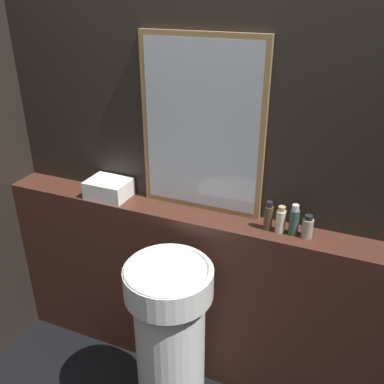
# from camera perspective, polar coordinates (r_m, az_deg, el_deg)

# --- Properties ---
(wall_back) EXTENTS (8.00, 0.06, 2.50)m
(wall_back) POSITION_cam_1_polar(r_m,az_deg,el_deg) (2.06, 3.69, 4.73)
(wall_back) COLOR black
(wall_back) RESTS_ON ground_plane
(vanity_counter) EXTENTS (2.31, 0.19, 0.98)m
(vanity_counter) POSITION_cam_1_polar(r_m,az_deg,el_deg) (2.35, 2.10, -13.82)
(vanity_counter) COLOR #422319
(vanity_counter) RESTS_ON ground_plane
(pedestal_sink) EXTENTS (0.40, 0.40, 0.91)m
(pedestal_sink) POSITION_cam_1_polar(r_m,az_deg,el_deg) (2.13, -2.92, -19.19)
(pedestal_sink) COLOR white
(pedestal_sink) RESTS_ON ground_plane
(mirror) EXTENTS (0.60, 0.03, 0.84)m
(mirror) POSITION_cam_1_polar(r_m,az_deg,el_deg) (1.99, 1.27, 8.61)
(mirror) COLOR #937047
(mirror) RESTS_ON vanity_counter
(towel_stack) EXTENTS (0.22, 0.17, 0.09)m
(towel_stack) POSITION_cam_1_polar(r_m,az_deg,el_deg) (2.29, -11.03, 0.48)
(towel_stack) COLOR white
(towel_stack) RESTS_ON vanity_counter
(shampoo_bottle) EXTENTS (0.04, 0.04, 0.14)m
(shampoo_bottle) POSITION_cam_1_polar(r_m,az_deg,el_deg) (1.97, 10.15, -3.24)
(shampoo_bottle) COLOR #4C3823
(shampoo_bottle) RESTS_ON vanity_counter
(conditioner_bottle) EXTENTS (0.04, 0.04, 0.13)m
(conditioner_bottle) POSITION_cam_1_polar(r_m,az_deg,el_deg) (1.96, 11.75, -3.69)
(conditioner_bottle) COLOR beige
(conditioner_bottle) RESTS_ON vanity_counter
(lotion_bottle) EXTENTS (0.04, 0.04, 0.15)m
(lotion_bottle) POSITION_cam_1_polar(r_m,az_deg,el_deg) (1.95, 13.45, -3.76)
(lotion_bottle) COLOR #2D4C3D
(lotion_bottle) RESTS_ON vanity_counter
(body_wash_bottle) EXTENTS (0.05, 0.05, 0.11)m
(body_wash_bottle) POSITION_cam_1_polar(r_m,az_deg,el_deg) (1.95, 15.14, -4.55)
(body_wash_bottle) COLOR gray
(body_wash_bottle) RESTS_ON vanity_counter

